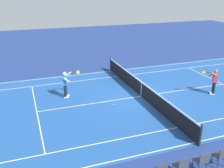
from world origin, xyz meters
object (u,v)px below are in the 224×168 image
object	(u,v)px
tennis_ball	(114,105)
spectator_chair_3	(182,166)
spectator_chair_1	(221,155)
tennis_net	(141,89)
tennis_player_far	(214,80)
tennis_player_near	(66,83)
spectator_chair_2	(202,160)

from	to	relation	value
tennis_ball	spectator_chair_3	size ratio (longest dim) A/B	0.08
spectator_chair_1	spectator_chair_3	size ratio (longest dim) A/B	1.00
tennis_net	tennis_player_far	xyz separation A→B (m)	(-4.50, 1.19, 0.44)
spectator_chair_1	spectator_chair_3	xyz separation A→B (m)	(1.76, 0.00, 0.00)
tennis_ball	spectator_chair_3	distance (m)	6.59
tennis_ball	spectator_chair_3	bearing A→B (deg)	91.59
tennis_net	spectator_chair_3	bearing A→B (deg)	75.25
tennis_net	spectator_chair_3	xyz separation A→B (m)	(1.90, 7.20, 0.03)
tennis_player_near	tennis_player_far	world-z (taller)	same
tennis_ball	spectator_chair_3	world-z (taller)	spectator_chair_3
tennis_ball	spectator_chair_1	size ratio (longest dim) A/B	0.08
tennis_ball	spectator_chair_2	world-z (taller)	spectator_chair_2
tennis_player_near	spectator_chair_2	xyz separation A→B (m)	(-3.45, 8.71, -0.41)
tennis_net	tennis_player_far	bearing A→B (deg)	165.17
tennis_player_far	spectator_chair_2	world-z (taller)	tennis_player_far
spectator_chair_2	spectator_chair_3	world-z (taller)	same
spectator_chair_1	spectator_chair_2	size ratio (longest dim) A/B	1.00
tennis_ball	spectator_chair_2	distance (m)	6.68
tennis_ball	spectator_chair_2	xyz separation A→B (m)	(-1.06, 6.57, 0.49)
tennis_player_near	tennis_ball	distance (m)	3.33
tennis_player_far	spectator_chair_1	size ratio (longest dim) A/B	1.93
tennis_net	spectator_chair_2	world-z (taller)	tennis_net
spectator_chair_3	spectator_chair_1	bearing A→B (deg)	180.00
spectator_chair_2	tennis_player_near	bearing A→B (deg)	-68.41
tennis_player_near	tennis_player_far	size ratio (longest dim) A/B	1.00
spectator_chair_1	tennis_net	bearing A→B (deg)	-91.05
tennis_net	tennis_ball	bearing A→B (deg)	16.81
tennis_player_near	tennis_ball	size ratio (longest dim) A/B	25.71
tennis_player_near	spectator_chair_3	bearing A→B (deg)	106.41
tennis_player_near	spectator_chair_2	world-z (taller)	tennis_player_near
spectator_chair_1	spectator_chair_3	bearing A→B (deg)	0.00
tennis_player_far	spectator_chair_1	xyz separation A→B (m)	(4.63, 6.01, -0.41)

